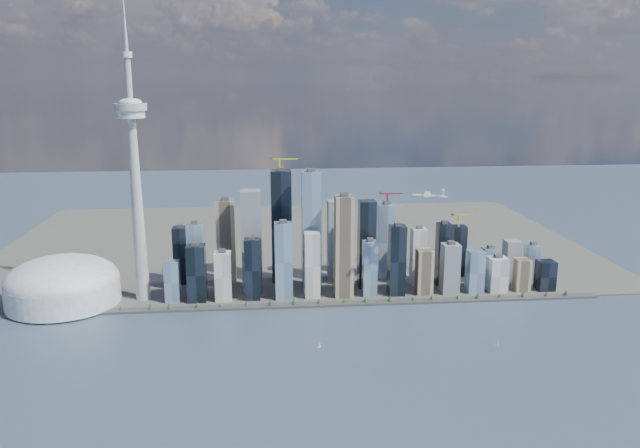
{
  "coord_description": "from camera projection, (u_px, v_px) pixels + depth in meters",
  "views": [
    {
      "loc": [
        -73.95,
        -816.44,
        404.6
      ],
      "look_at": [
        26.63,
        260.0,
        150.39
      ],
      "focal_mm": 35.0,
      "sensor_mm": 36.0,
      "label": 1
    }
  ],
  "objects": [
    {
      "name": "dome_stadium",
      "position": [
        63.0,
        284.0,
        1132.52
      ],
      "size": [
        200.0,
        200.0,
        86.0
      ],
      "color": "silver",
      "rests_on": "land"
    },
    {
      "name": "needle_tower",
      "position": [
        135.0,
        175.0,
        1109.93
      ],
      "size": [
        56.0,
        56.0,
        550.5
      ],
      "color": "#969792",
      "rests_on": "land"
    },
    {
      "name": "sailboat_east",
      "position": [
        497.0,
        344.0,
        964.45
      ],
      "size": [
        6.34,
        4.0,
        9.12
      ],
      "rotation": [
        0.0,
        0.0,
        -0.44
      ],
      "color": "silver",
      "rests_on": "ground"
    },
    {
      "name": "airplane",
      "position": [
        429.0,
        196.0,
        1072.48
      ],
      "size": [
        63.7,
        56.95,
        15.92
      ],
      "rotation": [
        0.0,
        0.0,
        -0.33
      ],
      "color": "silver",
      "rests_on": "ground"
    },
    {
      "name": "seawall",
      "position": [
        306.0,
        305.0,
        1132.47
      ],
      "size": [
        1100.0,
        22.0,
        4.0
      ],
      "primitive_type": "cube",
      "color": "#383838",
      "rests_on": "ground"
    },
    {
      "name": "shoreline_trees",
      "position": [
        306.0,
        301.0,
        1130.92
      ],
      "size": [
        960.53,
        7.2,
        8.8
      ],
      "color": "#3F2D1E",
      "rests_on": "seawall"
    },
    {
      "name": "sailboat_west",
      "position": [
        319.0,
        346.0,
        958.49
      ],
      "size": [
        6.53,
        1.74,
        9.12
      ],
      "rotation": [
        0.0,
        0.0,
        -0.0
      ],
      "color": "silver",
      "rests_on": "ground"
    },
    {
      "name": "ground",
      "position": [
        318.0,
        368.0,
        890.62
      ],
      "size": [
        4000.0,
        4000.0,
        0.0
      ],
      "primitive_type": "plane",
      "color": "#324059",
      "rests_on": "ground"
    },
    {
      "name": "land",
      "position": [
        293.0,
        242.0,
        1568.74
      ],
      "size": [
        1400.0,
        900.0,
        3.0
      ],
      "primitive_type": "cube",
      "color": "#4C4C47",
      "rests_on": "ground"
    },
    {
      "name": "skyscraper_cluster",
      "position": [
        333.0,
        251.0,
        1204.68
      ],
      "size": [
        736.0,
        142.0,
        251.03
      ],
      "color": "black",
      "rests_on": "land"
    }
  ]
}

